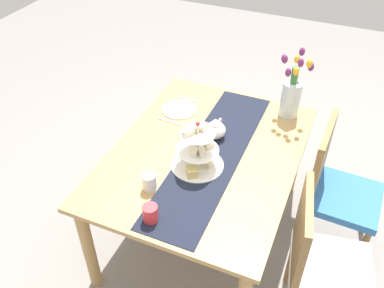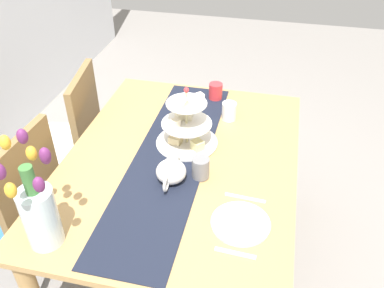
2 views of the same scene
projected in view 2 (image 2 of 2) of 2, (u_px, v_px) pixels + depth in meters
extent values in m
plane|color=gray|center=(183.00, 258.00, 2.33)|extent=(8.00, 8.00, 0.00)
cube|color=tan|center=(180.00, 162.00, 1.91)|extent=(1.41, 1.06, 0.03)
cylinder|color=tan|center=(279.00, 155.00, 2.54)|extent=(0.07, 0.07, 0.69)
cylinder|color=tan|center=(138.00, 135.00, 2.71)|extent=(0.07, 0.07, 0.69)
cylinder|color=olive|center=(9.00, 212.00, 2.34)|extent=(0.04, 0.04, 0.41)
cylinder|color=olive|center=(66.00, 224.00, 2.27)|extent=(0.04, 0.04, 0.41)
cylinder|color=olive|center=(28.00, 278.00, 1.99)|extent=(0.04, 0.04, 0.41)
cube|color=#3370B7|center=(6.00, 212.00, 2.03)|extent=(0.44, 0.44, 0.05)
cube|color=olive|center=(28.00, 180.00, 1.84)|extent=(0.42, 0.05, 0.45)
cylinder|color=olive|center=(49.00, 156.00, 2.76)|extent=(0.04, 0.04, 0.41)
cylinder|color=olive|center=(29.00, 193.00, 2.47)|extent=(0.04, 0.04, 0.41)
cylinder|color=olive|center=(102.00, 158.00, 2.74)|extent=(0.04, 0.04, 0.41)
cylinder|color=olive|center=(88.00, 195.00, 2.45)|extent=(0.04, 0.04, 0.41)
cube|color=silver|center=(60.00, 146.00, 2.47)|extent=(0.48, 0.48, 0.05)
cube|color=olive|center=(85.00, 111.00, 2.31)|extent=(0.42, 0.11, 0.45)
cube|color=black|center=(171.00, 158.00, 1.91)|extent=(1.36, 0.33, 0.00)
cylinder|color=beige|center=(187.00, 119.00, 1.92)|extent=(0.01, 0.01, 0.28)
cylinder|color=white|center=(187.00, 142.00, 2.00)|extent=(0.30, 0.30, 0.01)
cylinder|color=white|center=(187.00, 123.00, 1.93)|extent=(0.24, 0.24, 0.01)
cylinder|color=white|center=(186.00, 103.00, 1.87)|extent=(0.19, 0.19, 0.01)
cube|color=#E6CE79|center=(190.00, 127.00, 2.06)|extent=(0.09, 0.09, 0.05)
cube|color=beige|center=(176.00, 139.00, 1.98)|extent=(0.06, 0.07, 0.04)
cube|color=beige|center=(198.00, 145.00, 1.94)|extent=(0.07, 0.07, 0.05)
cube|color=#F1E5C4|center=(189.00, 115.00, 1.96)|extent=(0.06, 0.04, 0.03)
cube|color=beige|center=(180.00, 115.00, 1.96)|extent=(0.07, 0.06, 0.03)
cube|color=beige|center=(174.00, 123.00, 1.90)|extent=(0.07, 0.06, 0.03)
cube|color=beige|center=(182.00, 105.00, 1.82)|extent=(0.06, 0.04, 0.03)
cube|color=beige|center=(192.00, 103.00, 1.84)|extent=(0.07, 0.06, 0.03)
cube|color=beige|center=(198.00, 98.00, 1.87)|extent=(0.06, 0.07, 0.03)
sphere|color=red|center=(186.00, 90.00, 1.83)|extent=(0.02, 0.02, 0.02)
ellipsoid|color=white|center=(171.00, 172.00, 1.75)|extent=(0.13, 0.13, 0.10)
cone|color=white|center=(171.00, 159.00, 1.71)|extent=(0.06, 0.06, 0.04)
cylinder|color=white|center=(176.00, 157.00, 1.81)|extent=(0.07, 0.02, 0.06)
torus|color=white|center=(166.00, 184.00, 1.69)|extent=(0.07, 0.01, 0.07)
cylinder|color=silver|center=(41.00, 217.00, 1.45)|extent=(0.13, 0.13, 0.24)
cylinder|color=#3D7538|center=(29.00, 181.00, 1.34)|extent=(0.04, 0.04, 0.12)
ellipsoid|color=yellow|center=(32.00, 153.00, 1.36)|extent=(0.04, 0.04, 0.06)
ellipsoid|color=#6B2860|center=(22.00, 136.00, 1.32)|extent=(0.04, 0.04, 0.06)
ellipsoid|color=yellow|center=(5.00, 143.00, 1.31)|extent=(0.04, 0.04, 0.06)
ellipsoid|color=#6B2860|center=(0.00, 172.00, 1.20)|extent=(0.04, 0.04, 0.06)
ellipsoid|color=yellow|center=(11.00, 190.00, 1.22)|extent=(0.04, 0.04, 0.06)
ellipsoid|color=#6B2860|center=(39.00, 185.00, 1.23)|extent=(0.04, 0.04, 0.06)
ellipsoid|color=#6B2860|center=(45.00, 155.00, 1.28)|extent=(0.04, 0.04, 0.06)
ellipsoid|color=#6B2860|center=(46.00, 157.00, 1.36)|extent=(0.04, 0.04, 0.06)
cylinder|color=white|center=(241.00, 223.00, 1.58)|extent=(0.23, 0.23, 0.01)
cube|color=silver|center=(235.00, 253.00, 1.46)|extent=(0.02, 0.15, 0.01)
cube|color=silver|center=(245.00, 198.00, 1.69)|extent=(0.02, 0.17, 0.01)
cylinder|color=slate|center=(201.00, 168.00, 1.77)|extent=(0.08, 0.08, 0.09)
cylinder|color=white|center=(229.00, 111.00, 2.15)|extent=(0.08, 0.08, 0.09)
cylinder|color=red|center=(216.00, 91.00, 2.32)|extent=(0.08, 0.08, 0.09)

